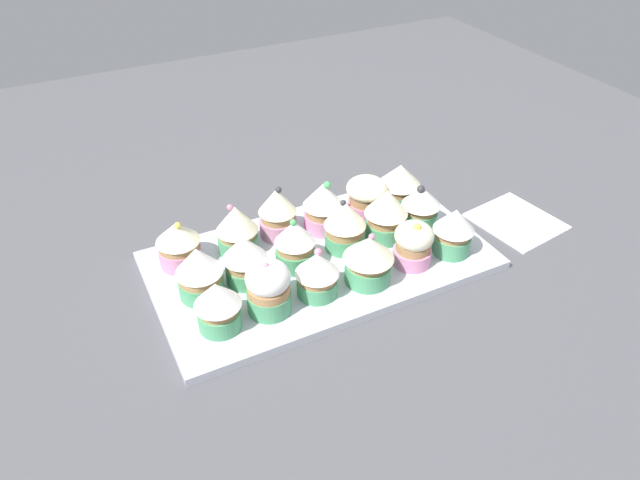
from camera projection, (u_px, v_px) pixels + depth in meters
ground_plane at (320, 272)px, 84.86cm from camera, size 180.00×180.00×3.00cm
baking_tray at (320, 260)px, 83.60cm from camera, size 46.96×26.06×1.20cm
cupcake_0 at (399, 184)px, 91.99cm from camera, size 6.57×6.57×7.12cm
cupcake_1 at (366, 196)px, 90.04cm from camera, size 6.26×6.26×6.33cm
cupcake_2 at (323, 206)px, 86.53cm from camera, size 6.07×6.07×8.15cm
cupcake_3 at (277, 212)px, 85.31cm from camera, size 5.59×5.59×8.17cm
cupcake_4 at (237, 228)px, 82.25cm from camera, size 5.93×5.93×7.74cm
cupcake_5 at (179, 244)px, 80.04cm from camera, size 6.01×6.01×7.11cm
cupcake_6 at (421, 206)px, 87.18cm from camera, size 5.78×5.78×7.26cm
cupcake_7 at (388, 214)px, 84.22cm from camera, size 6.30×6.30×8.09cm
cupcake_8 at (345, 225)px, 82.86cm from camera, size 6.02×6.02×7.86cm
cupcake_9 at (294, 242)px, 79.76cm from camera, size 5.61×5.61×7.69cm
cupcake_10 at (244, 256)px, 77.34cm from camera, size 5.88×5.88×7.22cm
cupcake_11 at (200, 273)px, 74.48cm from camera, size 6.14×6.14×7.48cm
cupcake_12 at (454, 230)px, 82.07cm from camera, size 5.81×5.81×7.15cm
cupcake_13 at (413, 243)px, 80.32cm from camera, size 5.40×5.40×6.93cm
cupcake_14 at (368, 258)px, 77.09cm from camera, size 6.81×6.81×7.35cm
cupcake_15 at (317, 273)px, 75.14cm from camera, size 5.76×5.76×6.86cm
cupcake_16 at (268, 287)px, 72.48cm from camera, size 5.64×5.64×7.67cm
cupcake_17 at (218, 305)px, 70.11cm from camera, size 5.77×5.77×6.87cm
napkin at (516, 220)px, 92.07cm from camera, size 12.93×13.82×0.60cm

